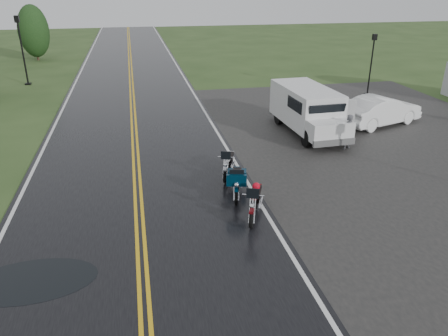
% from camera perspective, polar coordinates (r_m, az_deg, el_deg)
% --- Properties ---
extents(ground, '(120.00, 120.00, 0.00)m').
position_cam_1_polar(ground, '(12.55, -10.85, -8.80)').
color(ground, '#2D471E').
rests_on(ground, ground).
extents(road, '(8.00, 100.00, 0.04)m').
position_cam_1_polar(road, '(21.70, -11.67, 5.23)').
color(road, black).
rests_on(road, ground).
extents(parking_pad, '(14.00, 24.00, 0.03)m').
position_cam_1_polar(parking_pad, '(20.16, 21.60, 2.62)').
color(parking_pad, black).
rests_on(parking_pad, ground).
extents(motorcycle_red, '(1.43, 2.13, 1.18)m').
position_cam_1_polar(motorcycle_red, '(12.40, 3.66, -5.65)').
color(motorcycle_red, '#570A0E').
rests_on(motorcycle_red, ground).
extents(motorcycle_teal, '(1.18, 2.10, 1.17)m').
position_cam_1_polar(motorcycle_teal, '(13.61, 1.64, -2.85)').
color(motorcycle_teal, '#042236').
rests_on(motorcycle_teal, ground).
extents(motorcycle_silver, '(1.30, 2.00, 1.11)m').
position_cam_1_polar(motorcycle_silver, '(15.12, 0.18, -0.17)').
color(motorcycle_silver, '#A8AAB0').
rests_on(motorcycle_silver, ground).
extents(van_white, '(2.28, 5.49, 2.12)m').
position_cam_1_polar(van_white, '(18.73, 10.92, 5.75)').
color(van_white, silver).
rests_on(van_white, ground).
extents(person_at_van, '(0.65, 0.60, 1.49)m').
position_cam_1_polar(person_at_van, '(18.97, 15.82, 4.49)').
color(person_at_van, '#4E4E53').
rests_on(person_at_van, ground).
extents(sedan_white, '(4.58, 2.80, 1.42)m').
position_cam_1_polar(sedan_white, '(22.79, 19.77, 7.03)').
color(sedan_white, white).
rests_on(sedan_white, ground).
extents(lamp_post_far_left, '(0.39, 0.39, 4.54)m').
position_cam_1_polar(lamp_post_far_left, '(32.89, -24.84, 13.74)').
color(lamp_post_far_left, black).
rests_on(lamp_post_far_left, ground).
extents(lamp_post_far_right, '(0.32, 0.32, 3.70)m').
position_cam_1_polar(lamp_post_far_right, '(28.66, 18.65, 12.65)').
color(lamp_post_far_right, black).
rests_on(lamp_post_far_right, ground).
extents(tree_left_far, '(2.62, 2.62, 4.03)m').
position_cam_1_polar(tree_left_far, '(43.15, -23.50, 15.44)').
color(tree_left_far, '#1E3D19').
rests_on(tree_left_far, ground).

